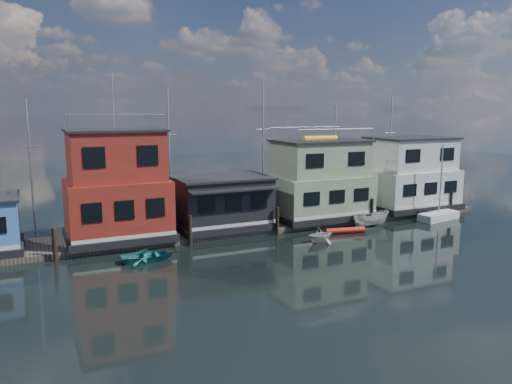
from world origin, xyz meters
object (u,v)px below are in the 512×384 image
motorboat (371,219)px  houseboat_white (410,175)px  houseboat_dark (222,202)px  houseboat_red (117,187)px  day_sailer (439,215)px  houseboat_green (319,181)px  red_kayak (345,230)px  dinghy_teal (148,256)px  dinghy_white (320,234)px

motorboat → houseboat_white: bearing=-56.5°
houseboat_dark → motorboat: houseboat_dark is taller
houseboat_red → day_sailer: size_ratio=1.78×
houseboat_green → red_kayak: houseboat_green is taller
houseboat_dark → houseboat_green: 9.07m
houseboat_dark → motorboat: size_ratio=2.26×
dinghy_teal → red_kayak: 15.68m
houseboat_dark → houseboat_red: bearing=179.9°
houseboat_dark → dinghy_teal: size_ratio=2.17×
houseboat_green → dinghy_teal: size_ratio=2.47×
houseboat_red → houseboat_white: bearing=0.0°
dinghy_teal → red_kayak: dinghy_teal is taller
dinghy_teal → houseboat_dark: bearing=-52.1°
houseboat_dark → dinghy_white: (5.38, -5.98, -1.81)m
red_kayak → motorboat: bearing=30.3°
houseboat_red → houseboat_dark: (8.00, -0.02, -1.69)m
dinghy_white → red_kayak: 3.51m
houseboat_green → houseboat_white: houseboat_green is taller
houseboat_white → day_sailer: bearing=-91.5°
houseboat_white → day_sailer: 5.07m
houseboat_red → red_kayak: size_ratio=3.66×
day_sailer → houseboat_red: bearing=160.8°
houseboat_dark → red_kayak: size_ratio=2.28×
day_sailer → dinghy_teal: size_ratio=1.96×
red_kayak → houseboat_dark: bearing=163.5°
dinghy_white → day_sailer: size_ratio=0.35×
houseboat_red → red_kayak: bearing=-15.5°
dinghy_teal → motorboat: 19.13m
motorboat → red_kayak: bearing=116.2°
dinghy_teal → motorboat: bearing=-83.0°
houseboat_dark → houseboat_green: houseboat_green is taller
houseboat_dark → houseboat_white: (19.00, 0.02, 1.12)m
red_kayak → motorboat: 3.59m
motorboat → dinghy_white: bearing=118.7°
houseboat_green → houseboat_white: 10.00m
day_sailer → red_kayak: 10.35m
houseboat_green → red_kayak: 5.67m
houseboat_red → houseboat_dark: bearing=-0.1°
houseboat_red → day_sailer: houseboat_red is taller
houseboat_dark → dinghy_teal: bearing=-143.6°
dinghy_teal → houseboat_green: bearing=-70.4°
houseboat_red → dinghy_teal: (0.91, -5.25, -3.75)m
houseboat_green → dinghy_white: 7.60m
houseboat_red → day_sailer: 27.44m
houseboat_white → red_kayak: houseboat_white is taller
houseboat_white → dinghy_white: 15.17m
houseboat_green → motorboat: 5.39m
houseboat_red → dinghy_teal: houseboat_red is taller
dinghy_teal → red_kayak: size_ratio=1.05×
houseboat_dark → houseboat_green: size_ratio=0.88×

